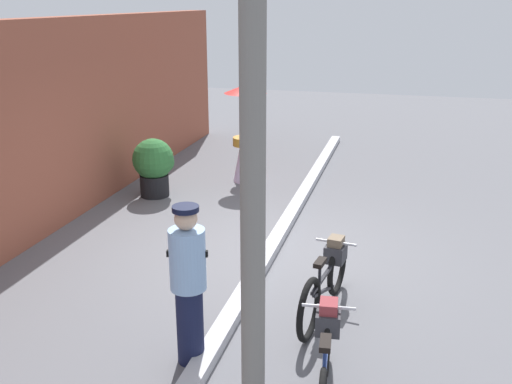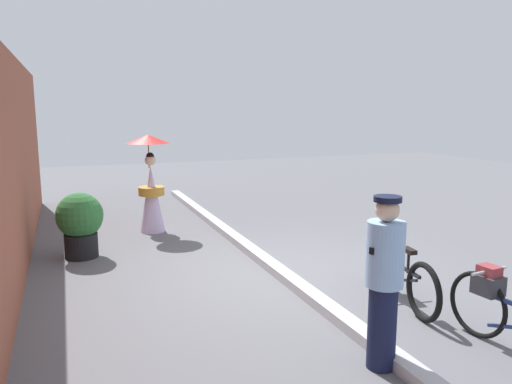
{
  "view_description": "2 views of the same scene",
  "coord_description": "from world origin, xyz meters",
  "px_view_note": "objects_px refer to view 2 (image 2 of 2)",
  "views": [
    {
      "loc": [
        -7.28,
        -1.71,
        3.35
      ],
      "look_at": [
        0.05,
        0.23,
        0.85
      ],
      "focal_mm": 40.97,
      "sensor_mm": 36.0,
      "label": 1
    },
    {
      "loc": [
        -6.22,
        2.75,
        2.36
      ],
      "look_at": [
        0.07,
        0.3,
        1.2
      ],
      "focal_mm": 34.67,
      "sensor_mm": 36.0,
      "label": 2
    }
  ],
  "objects_px": {
    "person_with_parasol": "(151,184)",
    "potted_plant_by_door": "(81,221)",
    "person_officer": "(384,279)",
    "bicycle_near_officer": "(396,269)"
  },
  "relations": [
    {
      "from": "person_with_parasol",
      "to": "potted_plant_by_door",
      "type": "relative_size",
      "value": 1.78
    },
    {
      "from": "person_with_parasol",
      "to": "potted_plant_by_door",
      "type": "distance_m",
      "value": 1.87
    },
    {
      "from": "person_officer",
      "to": "potted_plant_by_door",
      "type": "distance_m",
      "value": 5.21
    },
    {
      "from": "person_officer",
      "to": "person_with_parasol",
      "type": "distance_m",
      "value": 5.97
    },
    {
      "from": "bicycle_near_officer",
      "to": "person_with_parasol",
      "type": "relative_size",
      "value": 0.94
    },
    {
      "from": "person_officer",
      "to": "person_with_parasol",
      "type": "bearing_deg",
      "value": 10.63
    },
    {
      "from": "person_officer",
      "to": "potted_plant_by_door",
      "type": "height_order",
      "value": "person_officer"
    },
    {
      "from": "potted_plant_by_door",
      "to": "bicycle_near_officer",
      "type": "bearing_deg",
      "value": -132.98
    },
    {
      "from": "bicycle_near_officer",
      "to": "person_with_parasol",
      "type": "height_order",
      "value": "person_with_parasol"
    },
    {
      "from": "person_with_parasol",
      "to": "potted_plant_by_door",
      "type": "height_order",
      "value": "person_with_parasol"
    }
  ]
}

